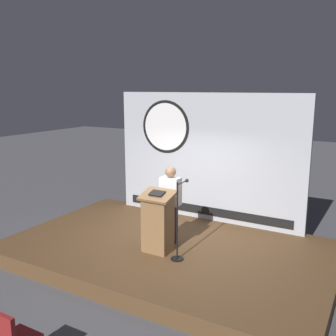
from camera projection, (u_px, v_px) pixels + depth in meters
ground_plane at (168, 258)px, 7.88m from camera, size 40.00×40.00×0.00m
stage_platform at (168, 252)px, 7.85m from camera, size 6.40×4.00×0.30m
banner_display at (205, 157)px, 9.10m from camera, size 4.67×0.12×3.02m
podium at (158, 222)px, 7.41m from camera, size 0.64×0.50×1.22m
speaker_person at (170, 205)px, 7.76m from camera, size 0.40×0.26×1.60m
microphone_stand at (179, 232)px, 7.09m from camera, size 0.24×0.53×1.48m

